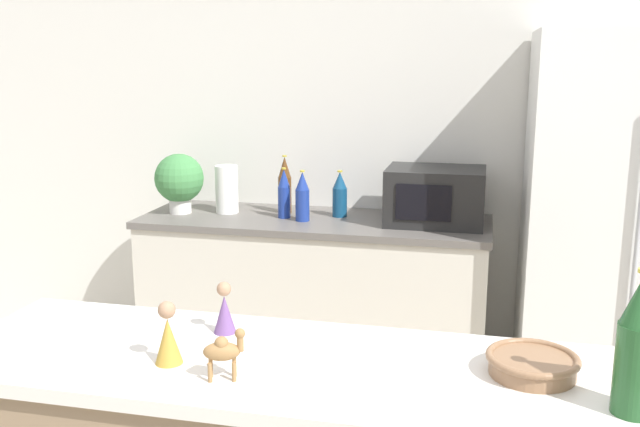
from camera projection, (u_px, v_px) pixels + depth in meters
name	position (u px, v px, depth m)	size (l,w,h in m)	color
wall_back	(394.00, 139.00, 3.84)	(8.00, 0.06, 2.55)	white
back_counter	(314.00, 299.00, 3.79)	(1.80, 0.63, 0.89)	silver
refrigerator	(632.00, 233.00, 3.28)	(0.96, 0.74, 1.82)	white
potted_plant	(179.00, 180.00, 3.77)	(0.26, 0.26, 0.32)	silver
paper_towel_roll	(227.00, 189.00, 3.79)	(0.12, 0.12, 0.25)	white
microwave	(435.00, 196.00, 3.54)	(0.48, 0.37, 0.28)	black
back_bottle_0	(285.00, 185.00, 3.79)	(0.07, 0.07, 0.31)	brown
back_bottle_1	(284.00, 194.00, 3.67)	(0.06, 0.06, 0.26)	navy
back_bottle_2	(302.00, 197.00, 3.60)	(0.07, 0.07, 0.26)	navy
back_bottle_3	(340.00, 195.00, 3.70)	(0.08, 0.08, 0.24)	navy
wine_bottle	(638.00, 346.00, 1.43)	(0.09, 0.09, 0.31)	#235628
fruit_bowl	(532.00, 364.00, 1.63)	(0.21, 0.21, 0.05)	#8C6647
camel_figurine	(224.00, 350.00, 1.60)	(0.10, 0.07, 0.12)	olive
wise_man_figurine_blue	(225.00, 311.00, 1.87)	(0.06, 0.06, 0.14)	#6B4784
wise_man_figurine_crimson	(168.00, 337.00, 1.68)	(0.07, 0.07, 0.15)	#B28933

